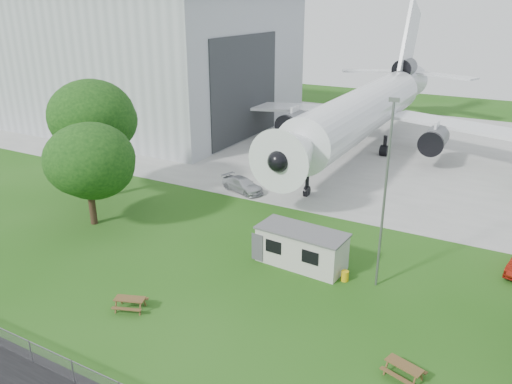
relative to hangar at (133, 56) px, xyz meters
The scene contains 11 objects.
ground 53.16m from the hangar, 43.47° to the right, with size 160.00×160.00×0.00m, color #366822.
concrete_apron 39.17m from the hangar, ahead, with size 120.00×46.00×0.03m, color #B7B7B2.
hangar is the anchor object (origin of this frame).
airliner 36.21m from the hangar, ahead, with size 46.36×47.73×17.69m.
site_cabin 51.13m from the hangar, 36.02° to the right, with size 6.84×3.12×2.62m.
picnic_west 53.09m from the hangar, 49.19° to the right, with size 1.80×1.50×0.76m, color brown, non-canonical shape.
picnic_east 63.01m from the hangar, 37.02° to the right, with size 1.80×1.50×0.76m, color brown, non-canonical shape.
lamp_mast 55.06m from the hangar, 32.84° to the right, with size 0.16×0.16×12.00m, color slate.
tree_west_big 33.28m from the hangar, 54.79° to the right, with size 8.16×8.16×11.45m.
tree_west_small 39.39m from the hangar, 53.89° to the right, with size 7.67×7.67×9.19m.
car_apron_van 36.89m from the hangar, 32.84° to the right, with size 1.88×4.61×1.34m, color #BBBDC3.
Camera 1 is at (14.88, -22.02, 17.23)m, focal length 35.00 mm.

